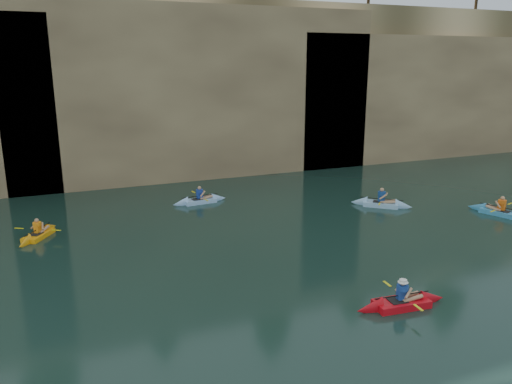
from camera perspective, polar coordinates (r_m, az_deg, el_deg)
name	(u,v)px	position (r m, az deg, el deg)	size (l,w,h in m)	color
ground	(379,360)	(14.14, 13.89, -18.17)	(160.00, 160.00, 0.00)	black
cliff	(149,82)	(40.11, -12.08, 12.15)	(70.00, 16.00, 12.00)	tan
cliff_slab_center	(202,91)	(33.39, -6.20, 11.41)	(24.00, 2.40, 11.40)	tan
cliff_slab_east	(442,95)	(43.51, 20.45, 10.31)	(26.00, 2.40, 9.84)	tan
sea_cave_center	(113,161)	(32.09, -16.01, 3.41)	(3.50, 1.00, 3.20)	black
sea_cave_east	(313,138)	(36.23, 6.55, 6.17)	(5.00, 1.00, 4.50)	black
main_kayaker	(401,303)	(16.86, 16.28, -12.03)	(3.20, 2.15, 1.17)	red
kayaker_orange	(38,235)	(24.20, -23.63, -4.48)	(2.05, 2.83, 1.10)	#FFA010
kayaker_ltblue_near	(381,204)	(27.66, 14.10, -1.30)	(2.93, 2.73, 1.28)	#92C3F4
kayaker_ltblue_mid	(200,200)	(27.66, -6.44, -0.96)	(3.17, 2.34, 1.18)	#98C6FE
kayaker_blue_east	(501,212)	(28.23, 26.20, -2.09)	(2.32, 3.52, 1.23)	#3C95CE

